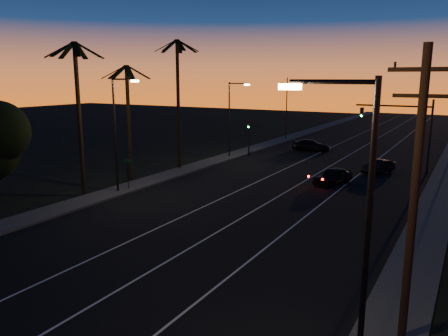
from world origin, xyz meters
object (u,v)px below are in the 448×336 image
Objects in this scene: signal_mast at (404,122)px; cross_car at (311,145)px; right_car at (378,167)px; utility_pole at (415,193)px; lead_car at (333,176)px.

signal_mast is 14.29m from cross_car.
cross_car reaches higher than right_car.
utility_pole is 23.48m from lead_car.
signal_mast is at bearing -31.99° from cross_car.
right_car is at bearing 102.47° from utility_pole.
cross_car is at bearing 113.35° from utility_pole.
signal_mast reaches higher than cross_car.
utility_pole is 30.33m from signal_mast.
cross_car is (-7.41, 15.92, -0.01)m from lead_car.
signal_mast is (-4.46, 29.99, -0.53)m from utility_pole.
utility_pole reaches higher than right_car.
utility_pole is 2.06× the size of lead_car.
utility_pole is 40.84m from cross_car.
lead_car is (-8.67, 21.33, -4.60)m from utility_pole.
signal_mast is at bearing 98.47° from utility_pole.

